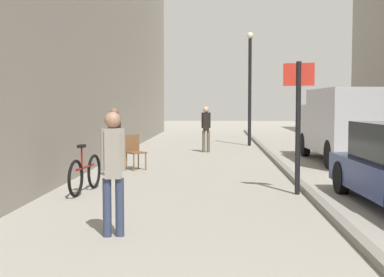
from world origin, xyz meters
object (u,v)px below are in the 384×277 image
Objects in this scene: bicycle_leaning at (85,174)px; pedestrian_far_crossing at (206,126)px; cafe_chair_near_window at (134,150)px; pedestrian_main_foreground at (115,138)px; lamp_post at (250,81)px; delivery_van at (348,123)px; pedestrian_mid_block at (113,165)px; street_sign_post at (298,116)px.

pedestrian_far_crossing is at bearing 81.85° from bicycle_leaning.
pedestrian_main_foreground is at bearing 41.80° from cafe_chair_near_window.
cafe_chair_near_window is (-3.60, -8.25, -2.18)m from lamp_post.
cafe_chair_near_window is at bearing -163.41° from delivery_van.
pedestrian_mid_block is 0.65× the size of street_sign_post.
bicycle_leaning is (-1.25, 3.43, -0.59)m from pedestrian_mid_block.
pedestrian_main_foreground reaches higher than cafe_chair_near_window.
pedestrian_main_foreground is 0.95× the size of bicycle_leaning.
delivery_van is 1.07× the size of lamp_post.
cafe_chair_near_window is (-6.19, -2.08, -0.65)m from delivery_van.
bicycle_leaning is at bearing -107.93° from pedestrian_far_crossing.
lamp_post reaches higher than cafe_chair_near_window.
pedestrian_main_foreground is at bearing 90.61° from bicycle_leaning.
pedestrian_main_foreground is 0.33× the size of delivery_van.
pedestrian_mid_block is 15.70m from lamp_post.
lamp_post reaches higher than pedestrian_mid_block.
pedestrian_main_foreground is 1.01× the size of pedestrian_far_crossing.
pedestrian_mid_block reaches higher than pedestrian_far_crossing.
delivery_van is 6.86m from lamp_post.
bicycle_leaning is 3.69m from cafe_chair_near_window.
cafe_chair_near_window is at bearing -113.22° from pedestrian_far_crossing.
pedestrian_main_foreground is 0.65× the size of street_sign_post.
pedestrian_mid_block is 1.78× the size of cafe_chair_near_window.
bicycle_leaning is at bearing -108.62° from lamp_post.
pedestrian_main_foreground is at bearing -110.46° from pedestrian_far_crossing.
lamp_post is 9.26m from cafe_chair_near_window.
street_sign_post is 5.39m from cafe_chair_near_window.
delivery_van reaches higher than pedestrian_mid_block.
pedestrian_main_foreground is 2.13m from bicycle_leaning.
pedestrian_far_crossing is 0.33× the size of delivery_van.
lamp_post is (2.77, 15.35, 1.75)m from pedestrian_mid_block.
street_sign_post is at bearing 95.30° from cafe_chair_near_window.
delivery_van reaches higher than pedestrian_main_foreground.
lamp_post is at bearing -73.98° from street_sign_post.
lamp_post is (1.78, 3.10, 1.76)m from pedestrian_far_crossing.
lamp_post is (-2.59, 6.17, 1.52)m from delivery_van.
street_sign_post is (2.97, 3.42, 0.58)m from pedestrian_mid_block.
delivery_van is 6.56m from cafe_chair_near_window.
street_sign_post is 4.38m from bicycle_leaning.
pedestrian_main_foreground is at bearing -12.07° from street_sign_post.
pedestrian_mid_block reaches higher than cafe_chair_near_window.
lamp_post is (-0.20, 11.94, 1.18)m from street_sign_post.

